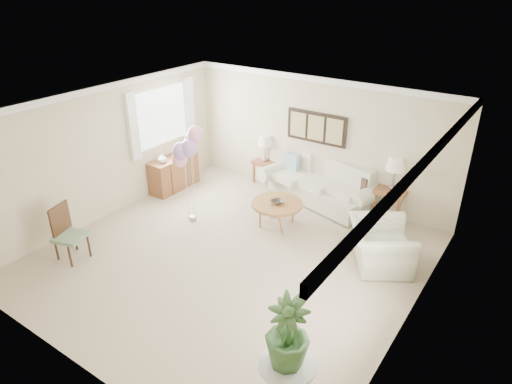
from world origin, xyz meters
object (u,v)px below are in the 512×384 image
coffee_table (277,204)px  balloon_cluster (188,147)px  armchair (380,245)px  accent_chair (67,232)px  sofa (322,185)px

coffee_table → balloon_cluster: (-1.47, -0.80, 1.10)m
coffee_table → armchair: size_ratio=0.89×
coffee_table → balloon_cluster: size_ratio=0.50×
armchair → balloon_cluster: 3.83m
armchair → accent_chair: 5.28m
sofa → coffee_table: sofa is taller
sofa → coffee_table: bearing=-99.2°
sofa → balloon_cluster: balloon_cluster is taller
sofa → armchair: size_ratio=2.47×
coffee_table → balloon_cluster: balloon_cluster is taller
sofa → armchair: (1.88, -1.56, -0.01)m
sofa → armchair: sofa is taller
sofa → accent_chair: size_ratio=2.84×
coffee_table → armchair: (2.11, -0.12, -0.10)m
armchair → sofa: bearing=18.9°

